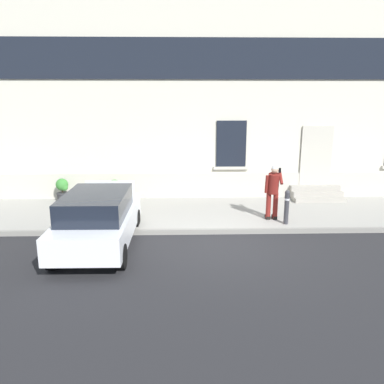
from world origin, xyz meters
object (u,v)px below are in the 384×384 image
person_on_phone (273,189)px  bollard_near_person (287,206)px  planter_olive (115,191)px  hatchback_car_white (98,218)px  planter_charcoal (63,189)px

person_on_phone → bollard_near_person: bearing=-60.0°
planter_olive → person_on_phone: bearing=-22.3°
hatchback_car_white → planter_olive: 3.90m
bollard_near_person → person_on_phone: (-0.33, 0.43, 0.44)m
planter_charcoal → person_on_phone: bearing=-18.3°
planter_charcoal → planter_olive: size_ratio=1.00×
hatchback_car_white → person_on_phone: (5.00, 1.76, 0.36)m
bollard_near_person → person_on_phone: 0.69m
bollard_near_person → planter_charcoal: (-7.49, 2.79, -0.11)m
hatchback_car_white → planter_olive: bearing=93.0°
person_on_phone → planter_olive: size_ratio=2.03×
hatchback_car_white → planter_charcoal: (-2.16, 4.12, -0.18)m
hatchback_car_white → planter_olive: (-0.21, 3.89, -0.18)m
bollard_near_person → planter_olive: bearing=155.2°
person_on_phone → planter_olive: bearing=149.6°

